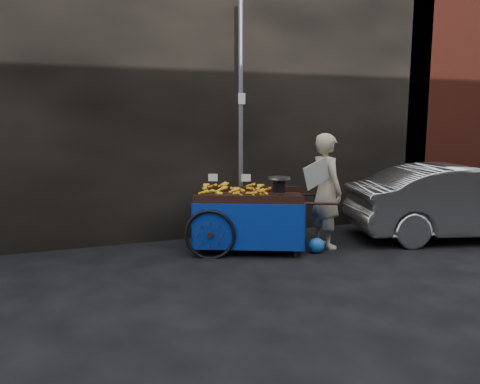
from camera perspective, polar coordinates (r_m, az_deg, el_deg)
name	(u,v)px	position (r m, az deg, el deg)	size (l,w,h in m)	color
ground	(252,261)	(6.95, 1.50, -8.39)	(80.00, 80.00, 0.00)	black
building_wall	(222,96)	(9.23, -2.23, 11.58)	(13.50, 2.00, 5.00)	black
street_pole	(241,123)	(7.96, 0.08, 8.46)	(0.12, 0.10, 4.00)	slate
banana_cart	(246,202)	(7.41, 0.76, -1.18)	(2.51, 1.86, 1.25)	black
vendor	(326,191)	(7.64, 10.41, 0.15)	(0.85, 0.72, 1.85)	tan
plastic_bag	(317,245)	(7.42, 9.32, -6.45)	(0.26, 0.21, 0.24)	blue
parked_car	(463,202)	(9.01, 25.53, -1.08)	(1.36, 3.90, 1.28)	#AFB2B6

